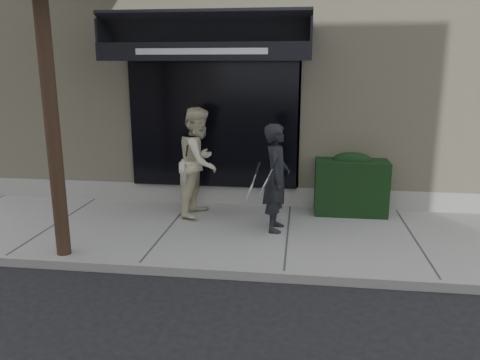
# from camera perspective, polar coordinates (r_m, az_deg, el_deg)

# --- Properties ---
(ground) EXTENTS (80.00, 80.00, 0.00)m
(ground) POSITION_cam_1_polar(r_m,az_deg,el_deg) (7.78, 5.81, -7.25)
(ground) COLOR black
(ground) RESTS_ON ground
(sidewalk) EXTENTS (20.00, 3.00, 0.12)m
(sidewalk) POSITION_cam_1_polar(r_m,az_deg,el_deg) (7.76, 5.82, -6.84)
(sidewalk) COLOR gray
(sidewalk) RESTS_ON ground
(curb) EXTENTS (20.00, 0.10, 0.14)m
(curb) POSITION_cam_1_polar(r_m,az_deg,el_deg) (6.33, 5.35, -11.66)
(curb) COLOR gray
(curb) RESTS_ON ground
(building_facade) EXTENTS (14.30, 8.04, 5.64)m
(building_facade) POSITION_cam_1_polar(r_m,az_deg,el_deg) (12.22, 6.89, 13.44)
(building_facade) COLOR #C2B694
(building_facade) RESTS_ON ground
(hedge) EXTENTS (1.30, 0.70, 1.14)m
(hedge) POSITION_cam_1_polar(r_m,az_deg,el_deg) (8.82, 13.35, -0.54)
(hedge) COLOR black
(hedge) RESTS_ON sidewalk
(pedestrian_front) EXTENTS (0.73, 0.85, 1.77)m
(pedestrian_front) POSITION_cam_1_polar(r_m,az_deg,el_deg) (7.62, 4.44, 0.24)
(pedestrian_front) COLOR black
(pedestrian_front) RESTS_ON sidewalk
(pedestrian_back) EXTENTS (0.88, 1.06, 1.96)m
(pedestrian_back) POSITION_cam_1_polar(r_m,az_deg,el_deg) (8.45, -5.00, 2.22)
(pedestrian_back) COLOR beige
(pedestrian_back) RESTS_ON sidewalk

